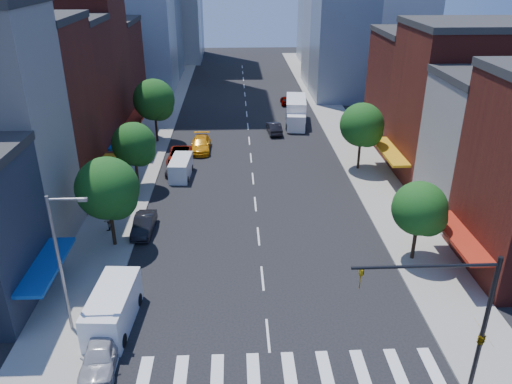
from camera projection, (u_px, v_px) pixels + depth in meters
ground at (268, 335)px, 30.27m from camera, size 220.00×220.00×0.00m
sidewalk_left at (154, 132)px, 65.97m from camera, size 5.00×120.00×0.15m
sidewalk_right at (341, 129)px, 66.96m from camera, size 5.00×120.00×0.15m
crosswalk at (271, 372)px, 27.56m from camera, size 19.00×3.00×0.01m
bldg_left_2 at (20, 116)px, 44.63m from camera, size 12.00×9.00×16.00m
bldg_left_3 at (52, 98)px, 52.53m from camera, size 12.00×8.00×15.00m
bldg_left_4 at (74, 72)px, 59.81m from camera, size 12.00×9.00×17.00m
bldg_left_5 at (96, 73)px, 69.26m from camera, size 12.00×10.00×13.00m
bldg_right_1 at (505, 151)px, 42.15m from camera, size 12.00×8.00×12.00m
bldg_right_2 at (463, 106)px, 49.67m from camera, size 12.00×10.00×15.00m
bldg_right_3 at (426, 92)px, 59.15m from camera, size 12.00×10.00×13.00m
traffic_signal at (474, 326)px, 24.84m from camera, size 7.24×2.24×8.00m
streetlight at (62, 257)px, 28.48m from camera, size 2.25×0.25×9.00m
tree_left_near at (109, 191)px, 37.66m from camera, size 4.80×4.80×7.30m
tree_left_mid at (135, 146)px, 47.76m from camera, size 4.20×4.20×6.65m
tree_left_far at (155, 101)px, 60.16m from camera, size 5.00×5.00×7.75m
tree_right_near at (422, 211)px, 36.14m from camera, size 4.00×4.00×6.20m
tree_right_far at (363, 127)px, 52.16m from camera, size 4.60×4.60×7.20m
parked_car_front at (100, 354)px, 27.75m from camera, size 2.10×4.76×1.59m
parked_car_second at (144, 224)px, 41.46m from camera, size 1.63×4.44×1.45m
parked_car_third at (180, 156)px, 55.94m from camera, size 2.60×5.49×1.51m
parked_car_rear at (176, 167)px, 53.31m from camera, size 2.22×4.59×1.29m
cargo_van_near at (112, 310)px, 30.57m from camera, size 2.67×5.86×2.44m
cargo_van_far at (181, 168)px, 51.98m from camera, size 2.21×4.85×2.02m
taxi at (201, 144)px, 59.25m from camera, size 2.27×5.51×1.60m
traffic_car_oncoming at (274, 128)px, 65.23m from camera, size 1.94×4.67×1.50m
traffic_car_far at (286, 100)px, 78.47m from camera, size 1.58×3.87×1.32m
box_truck at (296, 112)px, 68.64m from camera, size 3.41×8.86×3.48m
pedestrian_near at (95, 316)px, 30.40m from camera, size 0.48×0.65×1.63m
pedestrian_far at (107, 220)px, 41.45m from camera, size 0.94×1.06×1.80m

